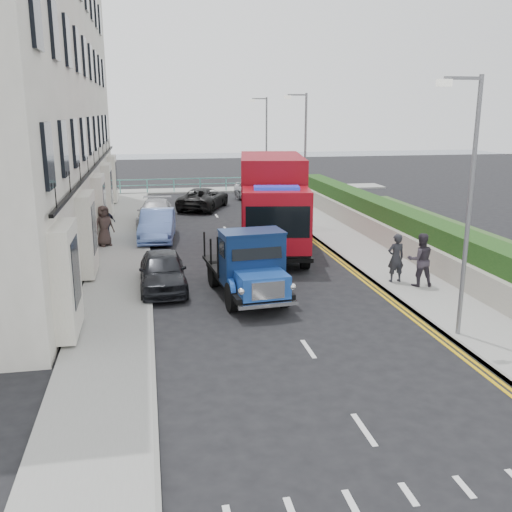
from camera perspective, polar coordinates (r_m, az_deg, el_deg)
name	(u,v)px	position (r m, az deg, el deg)	size (l,w,h in m)	color
ground	(290,322)	(17.12, 3.40, -6.63)	(120.00, 120.00, 0.00)	black
pavement_west	(122,255)	(25.25, -13.25, 0.07)	(2.40, 38.00, 0.12)	gray
pavement_east	(353,245)	(26.88, 9.69, 1.11)	(2.60, 38.00, 0.12)	gray
promenade	(199,190)	(45.07, -5.68, 6.56)	(30.00, 2.50, 0.12)	gray
sea_plane	(177,159)	(75.84, -7.88, 9.60)	(120.00, 120.00, 0.00)	slate
terrace_west	(20,87)	(29.03, -22.55, 15.37)	(6.31, 30.20, 14.25)	white
garden_east	(393,226)	(27.43, 13.52, 2.97)	(1.45, 28.00, 1.75)	#B2AD9E
seafront_railing	(200,185)	(44.22, -5.60, 7.09)	(13.00, 0.08, 1.11)	#59B2A5
lamp_near	(466,195)	(15.91, 20.29, 5.78)	(1.23, 0.18, 7.00)	slate
lamp_mid	(303,152)	(30.67, 4.72, 10.33)	(1.23, 0.18, 7.00)	slate
lamp_far	(265,142)	(40.38, 0.88, 11.34)	(1.23, 0.18, 7.00)	slate
bedford_lorry	(251,269)	(18.64, -0.54, -1.32)	(2.40, 5.15, 2.36)	black
red_lorry	(272,201)	(25.41, 1.64, 5.49)	(3.96, 8.26, 4.16)	black
parked_car_front	(163,271)	(20.24, -9.32, -1.45)	(1.60, 3.98, 1.35)	black
parked_car_mid	(157,225)	(28.01, -9.84, 3.06)	(1.56, 4.48, 1.48)	#6284D3
parked_car_rear	(156,213)	(31.65, -9.98, 4.24)	(1.91, 4.70, 1.36)	#B2B3B7
seafront_car_left	(203,198)	(36.70, -5.28, 5.78)	(2.28, 4.94, 1.37)	black
seafront_car_right	(256,190)	(39.31, 0.05, 6.59)	(1.91, 4.74, 1.62)	#B7B6BC
pedestrian_east_near	(396,258)	(21.01, 13.81, -0.18)	(0.64, 0.42, 1.76)	#232328
pedestrian_east_far	(420,260)	(20.71, 16.11, -0.36)	(0.92, 0.72, 1.89)	#342D37
pedestrian_west_near	(106,223)	(27.87, -14.79, 3.21)	(0.99, 0.41, 1.69)	black
pedestrian_west_far	(104,226)	(26.77, -14.95, 2.94)	(0.91, 0.59, 1.85)	#392C29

